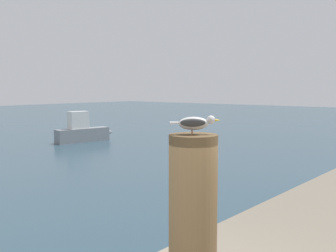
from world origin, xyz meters
TOP-DOWN VIEW (x-y plane):
  - mooring_post at (0.90, -0.38)m, footprint 0.38×0.38m
  - seagull at (0.91, -0.39)m, footprint 0.30×0.32m
  - boat_grey at (12.33, 15.31)m, footprint 3.53×1.13m

SIDE VIEW (x-z plane):
  - boat_grey at x=12.33m, z-range -0.27..1.39m
  - mooring_post at x=0.90m, z-range 1.55..2.57m
  - seagull at x=0.91m, z-range 2.59..2.74m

